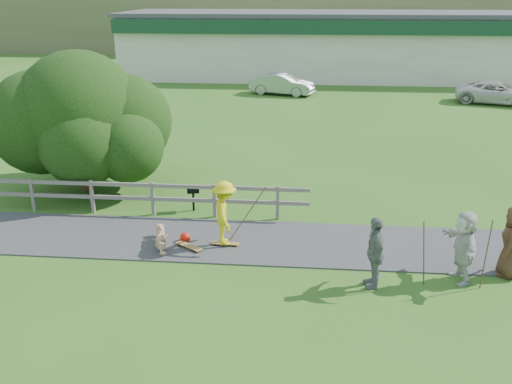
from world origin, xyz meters
TOP-DOWN VIEW (x-y plane):
  - ground at (0.00, 0.00)m, footprint 260.00×260.00m
  - path at (0.00, 1.50)m, footprint 34.00×3.00m
  - fence at (-4.62, 3.30)m, footprint 15.05×0.10m
  - strip_mall at (4.00, 34.94)m, footprint 32.50×10.75m
  - skater_rider at (0.64, 1.15)m, footprint 0.95×1.31m
  - skater_fallen at (-1.14, 0.96)m, footprint 1.59×0.76m
  - spectator_b at (4.57, -0.76)m, footprint 0.58×1.12m
  - spectator_c at (8.04, 0.10)m, footprint 0.94×1.07m
  - spectator_d at (6.77, -0.26)m, footprint 0.77×1.77m
  - car_silver at (1.01, 25.62)m, footprint 4.56×2.60m
  - car_white at (14.64, 23.65)m, footprint 5.46×3.65m
  - tree at (-5.05, 5.51)m, footprint 6.89×6.89m
  - bbq at (-0.79, 3.79)m, footprint 0.45×0.38m
  - longboard_rider at (0.64, 1.15)m, footprint 0.81×0.23m
  - longboard_fallen at (-0.34, 0.86)m, footprint 0.87×0.70m
  - helmet at (-0.54, 1.31)m, footprint 0.30×0.30m
  - pole_rider at (1.24, 1.55)m, footprint 0.03×0.03m
  - pole_spec_left at (5.77, -0.58)m, footprint 0.03×0.03m
  - pole_spec_right at (7.21, -0.63)m, footprint 0.03×0.03m

SIDE VIEW (x-z plane):
  - ground at x=0.00m, z-range 0.00..0.00m
  - path at x=0.00m, z-range 0.00..0.04m
  - longboard_rider at x=0.64m, z-range 0.00..0.09m
  - longboard_fallen at x=-0.34m, z-range 0.00..0.10m
  - helmet at x=-0.54m, z-range 0.00..0.30m
  - skater_fallen at x=-1.14m, z-range 0.00..0.56m
  - bbq at x=-0.79m, z-range 0.00..0.84m
  - car_white at x=14.64m, z-range 0.00..1.39m
  - car_silver at x=1.01m, z-range 0.00..1.42m
  - fence at x=-4.62m, z-range 0.17..1.27m
  - pole_spec_left at x=5.77m, z-range 0.00..1.69m
  - pole_spec_right at x=7.21m, z-range 0.00..1.80m
  - spectator_b at x=4.57m, z-range 0.00..1.82m
  - skater_rider at x=0.64m, z-range 0.00..1.83m
  - spectator_d at x=6.77m, z-range 0.00..1.85m
  - spectator_c at x=8.04m, z-range 0.00..1.85m
  - pole_rider at x=1.24m, z-range 0.00..1.99m
  - tree at x=-5.05m, z-range 0.00..3.51m
  - strip_mall at x=4.00m, z-range 0.03..5.13m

